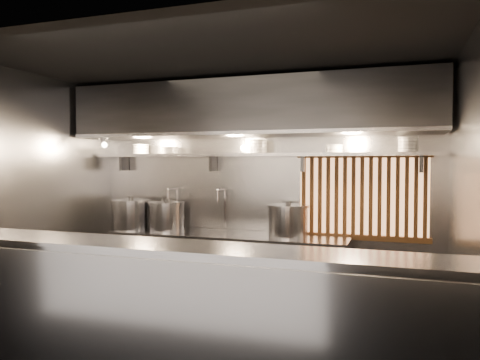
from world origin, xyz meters
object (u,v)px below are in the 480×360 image
Objects in this scene: pendant_bulb at (244,148)px; stock_pot_right at (288,221)px; stock_pot_left at (167,216)px; stock_pot_mid at (131,214)px; heat_lamp at (103,141)px.

pendant_bulb reaches higher than stock_pot_right.
pendant_bulb reaches higher than stock_pot_left.
stock_pot_mid is at bearing -176.43° from stock_pot_left.
heat_lamp reaches higher than stock_pot_right.
stock_pot_right is (2.38, 0.27, -0.97)m from heat_lamp.
stock_pot_mid is (-0.51, -0.03, 0.01)m from stock_pot_left.
pendant_bulb is 1.77m from stock_pot_mid.
heat_lamp is at bearing -137.01° from stock_pot_mid.
heat_lamp is 1.83m from pendant_bulb.
pendant_bulb is at bearing 11.00° from heat_lamp.
stock_pot_mid is (-1.55, -0.11, -0.86)m from pendant_bulb.
heat_lamp is 1.03m from stock_pot_mid.
heat_lamp is 1.87× the size of pendant_bulb.
stock_pot_left is at bearing 19.24° from heat_lamp.
stock_pot_right is at bearing 6.45° from heat_lamp.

